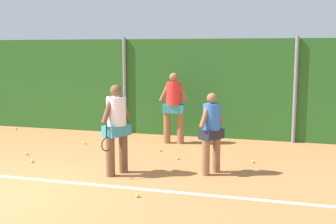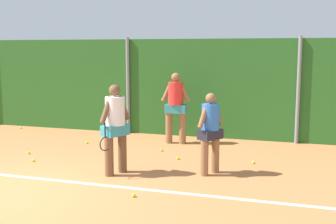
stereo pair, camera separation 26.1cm
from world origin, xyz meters
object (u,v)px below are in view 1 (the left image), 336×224
Objects in this scene: player_midcourt at (212,129)px; tennis_ball_5 at (27,154)px; tennis_ball_8 at (32,161)px; tennis_ball_4 at (16,129)px; player_foreground_near at (116,125)px; tennis_ball_7 at (85,143)px; tennis_ball_6 at (178,158)px; tennis_ball_9 at (253,162)px; tennis_ball_3 at (160,150)px; player_backcourt_far at (174,104)px; tennis_ball_2 at (137,195)px.

player_midcourt is 4.57m from tennis_ball_5.
tennis_ball_8 is at bearing 124.62° from player_midcourt.
tennis_ball_4 is at bearing 129.49° from tennis_ball_8.
player_foreground_near is 27.24× the size of tennis_ball_7.
tennis_ball_7 is at bearing 95.59° from player_midcourt.
tennis_ball_4 is at bearing -102.26° from player_foreground_near.
tennis_ball_9 is (1.68, 0.14, 0.00)m from tennis_ball_6.
player_midcourt is 24.71× the size of tennis_ball_6.
tennis_ball_6 is (0.87, 1.47, -0.97)m from player_foreground_near.
tennis_ball_7 is (-3.68, 1.77, -0.88)m from player_midcourt.
tennis_ball_3 is 3.01m from tennis_ball_8.
tennis_ball_5 is 1.00× the size of tennis_ball_8.
tennis_ball_3 is at bearing 22.64° from tennis_ball_5.
tennis_ball_7 is (-2.14, 0.22, 0.00)m from tennis_ball_3.
tennis_ball_6 is 3.23m from tennis_ball_8.
player_midcourt is 4.18m from tennis_ball_7.
player_foreground_near is 6.18m from tennis_ball_4.
tennis_ball_7 is 2.02m from tennis_ball_8.
tennis_ball_6 is at bearing -17.40° from tennis_ball_7.
player_backcourt_far is at bearing 146.20° from tennis_ball_9.
tennis_ball_2 is 4.45m from tennis_ball_7.
tennis_ball_2 is 1.00× the size of tennis_ball_8.
tennis_ball_4 is 3.29m from tennis_ball_7.
player_backcourt_far reaches higher than tennis_ball_2.
tennis_ball_9 is at bearing 58.70° from tennis_ball_2.
tennis_ball_8 is at bearing -50.51° from tennis_ball_4.
player_midcourt is at bearing 114.94° from player_backcourt_far.
tennis_ball_4 is 6.17m from tennis_ball_6.
tennis_ball_4 and tennis_ball_6 have the same top height.
player_backcourt_far reaches higher than tennis_ball_5.
tennis_ball_2 and tennis_ball_7 have the same top height.
tennis_ball_5 is 3.59m from tennis_ball_6.
tennis_ball_5 is 5.27m from tennis_ball_9.
tennis_ball_5 and tennis_ball_8 have the same top height.
player_foreground_near reaches higher than player_midcourt.
player_foreground_near reaches higher than tennis_ball_9.
tennis_ball_8 is at bearing -97.82° from tennis_ball_7.
tennis_ball_3 and tennis_ball_6 have the same top height.
tennis_ball_9 is (4.70, 1.28, 0.00)m from tennis_ball_8.
tennis_ball_2 and tennis_ball_3 have the same top height.
player_backcourt_far is 28.38× the size of tennis_ball_2.
tennis_ball_3 is 2.16m from tennis_ball_7.
tennis_ball_4 is at bearing 128.86° from tennis_ball_5.
tennis_ball_3 is at bearing -5.73° from tennis_ball_7.
player_foreground_near is 3.10m from player_backcourt_far.
player_foreground_near is at bearing 125.95° from tennis_ball_2.
tennis_ball_9 is at bearing 4.87° from tennis_ball_6.
player_foreground_near is 0.96× the size of player_backcourt_far.
player_midcourt is at bearing -25.70° from tennis_ball_7.
player_backcourt_far is (-1.46, 2.53, 0.14)m from player_midcourt.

